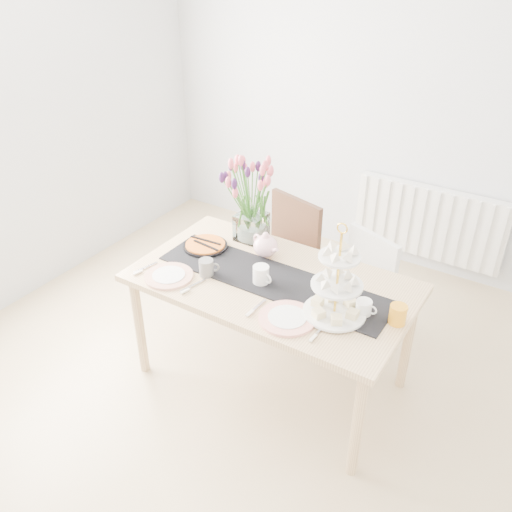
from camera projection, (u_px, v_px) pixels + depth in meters
The scene contains 16 objects.
room_shell at pixel (212, 219), 2.55m from camera, with size 4.50×4.50×4.50m.
radiator at pixel (429, 222), 4.35m from camera, with size 1.20×0.08×0.60m, color white.
dining_table at pixel (272, 291), 3.14m from camera, with size 1.60×0.90×0.75m.
chair_brown at pixel (283, 252), 3.80m from camera, with size 0.55×0.55×0.90m.
chair_white at pixel (358, 286), 3.53m from camera, with size 0.53×0.53×0.82m.
table_runner at pixel (272, 279), 3.10m from camera, with size 1.40×0.35×0.01m, color black.
tulip_vase at pixel (251, 189), 3.33m from camera, with size 0.64×0.64×0.55m.
cake_stand at pixel (336, 293), 2.75m from camera, with size 0.33×0.33×0.49m.
teapot at pixel (266, 246), 3.28m from camera, with size 0.24×0.19×0.16m, color white, non-canonical shape.
cream_jug at pixel (364, 308), 2.81m from camera, with size 0.08×0.08×0.08m, color white.
tart_tin at pixel (205, 246), 3.40m from camera, with size 0.28×0.28×0.03m.
mug_grey at pixel (206, 268), 3.12m from camera, with size 0.08×0.08×0.10m, color slate.
mug_white at pixel (261, 275), 3.05m from camera, with size 0.09×0.09×0.11m, color white.
mug_orange at pixel (398, 314), 2.74m from camera, with size 0.09×0.09×0.11m, color orange.
plate_left at pixel (169, 276), 3.12m from camera, with size 0.28×0.28×0.01m, color white.
plate_right at pixel (287, 318), 2.79m from camera, with size 0.30×0.30×0.02m, color white.
Camera 1 is at (1.39, -1.80, 2.48)m, focal length 38.00 mm.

